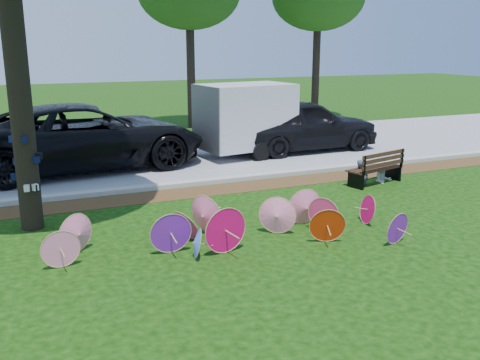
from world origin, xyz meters
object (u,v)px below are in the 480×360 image
object	(u,v)px
black_van	(86,137)
dark_pickup	(303,125)
person_left	(363,161)
cargo_trailer	(246,116)
parasol_pile	(238,223)
person_right	(384,163)
park_bench	(374,167)

from	to	relation	value
black_van	dark_pickup	bearing A→B (deg)	-96.26
person_left	cargo_trailer	bearing A→B (deg)	92.14
cargo_trailer	black_van	bearing A→B (deg)	171.15
dark_pickup	parasol_pile	bearing A→B (deg)	142.41
cargo_trailer	parasol_pile	bearing A→B (deg)	-122.35
parasol_pile	person_right	size ratio (longest dim) A/B	6.46
dark_pickup	park_bench	bearing A→B (deg)	173.65
person_left	person_right	bearing A→B (deg)	-14.17
park_bench	dark_pickup	bearing A→B (deg)	70.36
dark_pickup	cargo_trailer	distance (m)	2.22
black_van	person_right	xyz separation A→B (m)	(7.21, -4.76, -0.46)
black_van	cargo_trailer	distance (m)	5.16
parasol_pile	cargo_trailer	size ratio (longest dim) A/B	2.25
cargo_trailer	park_bench	size ratio (longest dim) A/B	1.73
black_van	person_right	distance (m)	8.65
dark_pickup	cargo_trailer	bearing A→B (deg)	90.39
dark_pickup	person_left	world-z (taller)	dark_pickup
person_left	person_right	size ratio (longest dim) A/B	1.25
parasol_pile	black_van	bearing A→B (deg)	103.73
black_van	person_left	xyz separation A→B (m)	(6.51, -4.76, -0.33)
parasol_pile	dark_pickup	distance (m)	9.22
black_van	dark_pickup	size ratio (longest dim) A/B	1.31
person_left	person_right	world-z (taller)	person_left
park_bench	person_left	bearing A→B (deg)	157.81
black_van	cargo_trailer	xyz separation A→B (m)	(5.15, -0.09, 0.36)
cargo_trailer	dark_pickup	bearing A→B (deg)	-6.72
dark_pickup	person_left	bearing A→B (deg)	169.42
parasol_pile	dark_pickup	world-z (taller)	dark_pickup
parasol_pile	person_right	bearing A→B (deg)	26.18
person_left	parasol_pile	bearing A→B (deg)	-164.71
black_van	cargo_trailer	bearing A→B (deg)	-96.90
cargo_trailer	person_left	world-z (taller)	cargo_trailer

